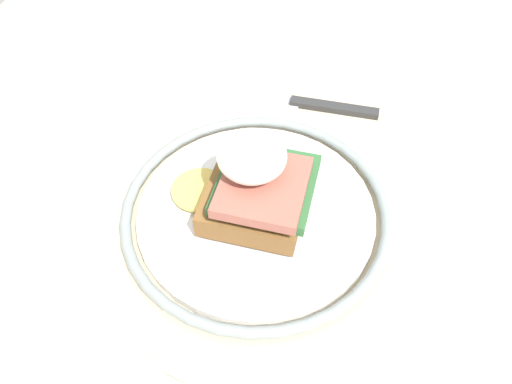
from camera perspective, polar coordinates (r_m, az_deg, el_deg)
dining_table at (r=0.53m, az=0.62°, el=-10.56°), size 1.01×0.85×0.73m
plate at (r=0.44m, az=0.00°, el=-2.26°), size 0.24×0.24×0.02m
sandwich at (r=0.41m, az=-0.09°, el=1.02°), size 0.09×0.12×0.07m
knife at (r=0.55m, az=5.64°, el=10.00°), size 0.02×0.19×0.01m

